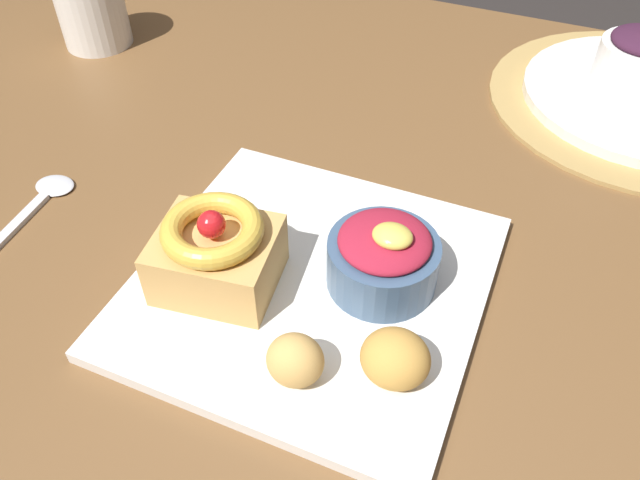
# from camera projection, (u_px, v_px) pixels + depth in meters

# --- Properties ---
(dining_table) EXTENTS (1.41, 0.95, 0.73)m
(dining_table) POSITION_uv_depth(u_px,v_px,m) (316.00, 258.00, 0.68)
(dining_table) COLOR brown
(dining_table) RESTS_ON ground_plane
(front_plate) EXTENTS (0.28, 0.28, 0.01)m
(front_plate) POSITION_uv_depth(u_px,v_px,m) (311.00, 284.00, 0.53)
(front_plate) COLOR white
(front_plate) RESTS_ON dining_table
(cake_slice) EXTENTS (0.10, 0.09, 0.08)m
(cake_slice) POSITION_uv_depth(u_px,v_px,m) (216.00, 253.00, 0.50)
(cake_slice) COLOR tan
(cake_slice) RESTS_ON front_plate
(berry_ramekin) EXTENTS (0.09, 0.09, 0.07)m
(berry_ramekin) POSITION_uv_depth(u_px,v_px,m) (383.00, 257.00, 0.50)
(berry_ramekin) COLOR #3D5675
(berry_ramekin) RESTS_ON front_plate
(fritter_front) EXTENTS (0.05, 0.05, 0.04)m
(fritter_front) POSITION_uv_depth(u_px,v_px,m) (395.00, 358.00, 0.44)
(fritter_front) COLOR gold
(fritter_front) RESTS_ON front_plate
(fritter_middle) EXTENTS (0.04, 0.04, 0.04)m
(fritter_middle) POSITION_uv_depth(u_px,v_px,m) (295.00, 360.00, 0.44)
(fritter_middle) COLOR tan
(fritter_middle) RESTS_ON front_plate
(back_ramekin) EXTENTS (0.09, 0.09, 0.08)m
(back_ramekin) POSITION_uv_depth(u_px,v_px,m) (638.00, 60.00, 0.71)
(back_ramekin) COLOR white
(back_ramekin) RESTS_ON back_plate
(spoon) EXTENTS (0.04, 0.13, 0.00)m
(spoon) POSITION_uv_depth(u_px,v_px,m) (38.00, 203.00, 0.61)
(spoon) COLOR silver
(spoon) RESTS_ON dining_table
(coffee_mug) EXTENTS (0.09, 0.09, 0.09)m
(coffee_mug) POSITION_uv_depth(u_px,v_px,m) (92.00, 11.00, 0.81)
(coffee_mug) COLOR silver
(coffee_mug) RESTS_ON dining_table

